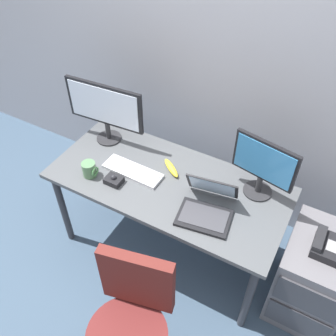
{
  "coord_description": "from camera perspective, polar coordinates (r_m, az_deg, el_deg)",
  "views": [
    {
      "loc": [
        0.82,
        -1.47,
        2.47
      ],
      "look_at": [
        0.0,
        0.0,
        0.85
      ],
      "focal_mm": 39.95,
      "sensor_mm": 36.0,
      "label": 1
    }
  ],
  "objects": [
    {
      "name": "monitor_main",
      "position": [
        2.61,
        -9.63,
        8.99
      ],
      "size": [
        0.58,
        0.18,
        0.45
      ],
      "color": "#262628",
      "rests_on": "desk"
    },
    {
      "name": "banana",
      "position": [
        2.48,
        0.49,
        0.01
      ],
      "size": [
        0.18,
        0.15,
        0.04
      ],
      "primitive_type": "ellipsoid",
      "rotation": [
        0.0,
        0.0,
        2.49
      ],
      "color": "yellow",
      "rests_on": "desk"
    },
    {
      "name": "back_wall",
      "position": [
        2.56,
        8.13,
        18.76
      ],
      "size": [
        6.0,
        0.1,
        2.8
      ],
      "primitive_type": "cube",
      "color": "#9C9CA3",
      "rests_on": "ground"
    },
    {
      "name": "monitor_side",
      "position": [
        2.27,
        14.36,
        0.41
      ],
      "size": [
        0.4,
        0.18,
        0.4
      ],
      "color": "#262628",
      "rests_on": "desk"
    },
    {
      "name": "office_chair",
      "position": [
        2.25,
        -5.57,
        -23.28
      ],
      "size": [
        0.52,
        0.53,
        0.91
      ],
      "color": "black",
      "rests_on": "ground"
    },
    {
      "name": "laptop",
      "position": [
        2.23,
        5.98,
        -5.79
      ],
      "size": [
        0.36,
        0.37,
        0.22
      ],
      "color": "black",
      "rests_on": "desk"
    },
    {
      "name": "desk_phone",
      "position": [
        2.35,
        23.12,
        -10.88
      ],
      "size": [
        0.17,
        0.2,
        0.09
      ],
      "color": "black",
      "rests_on": "file_cabinet"
    },
    {
      "name": "keyboard",
      "position": [
        2.48,
        -5.42,
        -0.43
      ],
      "size": [
        0.41,
        0.15,
        0.03
      ],
      "color": "silver",
      "rests_on": "desk"
    },
    {
      "name": "ground_plane",
      "position": [
        2.99,
        -0.0,
        -11.83
      ],
      "size": [
        8.0,
        8.0,
        0.0
      ],
      "primitive_type": "plane",
      "color": "#394C60"
    },
    {
      "name": "coffee_mug",
      "position": [
        2.48,
        -11.89,
        -0.21
      ],
      "size": [
        0.1,
        0.09,
        0.1
      ],
      "color": "#507850",
      "rests_on": "desk"
    },
    {
      "name": "desk",
      "position": [
        2.48,
        -0.0,
        -3.31
      ],
      "size": [
        1.56,
        0.71,
        0.73
      ],
      "color": "#484B4E",
      "rests_on": "ground"
    },
    {
      "name": "trackball_mouse",
      "position": [
        2.42,
        -8.27,
        -1.8
      ],
      "size": [
        0.11,
        0.09,
        0.07
      ],
      "color": "black",
      "rests_on": "desk"
    },
    {
      "name": "file_cabinet",
      "position": [
        2.64,
        21.17,
        -15.23
      ],
      "size": [
        0.42,
        0.53,
        0.65
      ],
      "color": "#5F5C61",
      "rests_on": "ground"
    }
  ]
}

